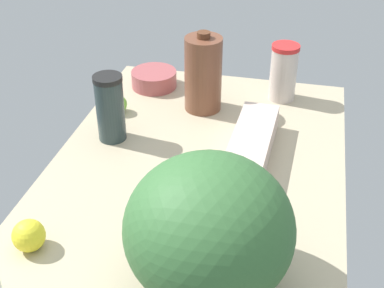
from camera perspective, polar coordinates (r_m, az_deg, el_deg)
The scene contains 9 objects.
countertop at distance 136.74cm, azimuth 0.00°, elevation -4.04°, with size 120.00×76.00×3.00cm, color tan.
chocolate_milk_jug at distance 160.96cm, azimuth 1.20°, elevation 7.49°, with size 11.21×11.21×24.73cm.
egg_carton at distance 142.57cm, azimuth 6.36°, elevation -0.07°, with size 33.76×10.03×7.12cm, color beige.
watermelon at distance 99.67cm, azimuth 1.81°, elevation -9.06°, with size 31.91×31.91×28.26cm, color #376936.
mixing_bowl at distance 178.45cm, azimuth -4.07°, elevation 6.94°, with size 14.86×14.86×5.46cm, color #A54F52.
shaker_bottle at distance 148.03cm, azimuth -8.73°, elevation 3.83°, with size 8.00×8.00×19.25cm.
tumbler_cup at distance 170.17cm, azimuth 9.73°, elevation 7.56°, with size 8.61×8.61×18.11cm.
lemon_loose at distance 119.05cm, azimuth -17.02°, elevation -9.31°, with size 7.06×7.06×7.06cm, color yellow.
lime_by_jug at distance 164.00cm, azimuth -7.92°, elevation 4.23°, with size 5.62×5.62×5.62cm, color #6CB73A.
Camera 1 is at (-106.34, -24.60, 83.87)cm, focal length 50.00 mm.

